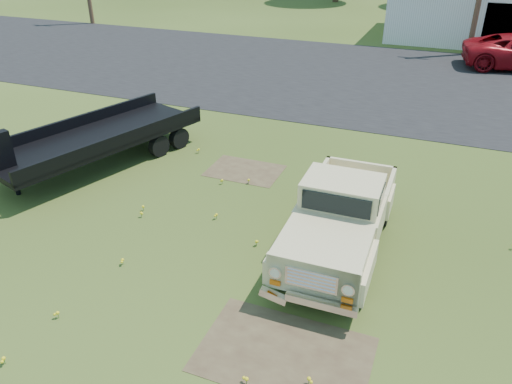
# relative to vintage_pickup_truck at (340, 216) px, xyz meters

# --- Properties ---
(ground) EXTENTS (140.00, 140.00, 0.00)m
(ground) POSITION_rel_vintage_pickup_truck_xyz_m (-1.62, -0.42, -0.94)
(ground) COLOR #304215
(ground) RESTS_ON ground
(asphalt_lot) EXTENTS (90.00, 14.00, 0.02)m
(asphalt_lot) POSITION_rel_vintage_pickup_truck_xyz_m (-1.62, 14.58, -0.94)
(asphalt_lot) COLOR black
(asphalt_lot) RESTS_ON ground
(dirt_patch_a) EXTENTS (3.00, 2.00, 0.01)m
(dirt_patch_a) POSITION_rel_vintage_pickup_truck_xyz_m (-0.12, -3.42, -0.94)
(dirt_patch_a) COLOR #453425
(dirt_patch_a) RESTS_ON ground
(dirt_patch_b) EXTENTS (2.20, 1.60, 0.01)m
(dirt_patch_b) POSITION_rel_vintage_pickup_truck_xyz_m (-3.62, 3.08, -0.94)
(dirt_patch_b) COLOR #453425
(dirt_patch_b) RESTS_ON ground
(commercial_building) EXTENTS (14.20, 8.20, 4.15)m
(commercial_building) POSITION_rel_vintage_pickup_truck_xyz_m (4.38, 26.57, 1.16)
(commercial_building) COLOR silver
(commercial_building) RESTS_ON ground
(vintage_pickup_truck) EXTENTS (2.07, 5.19, 1.88)m
(vintage_pickup_truck) POSITION_rel_vintage_pickup_truck_xyz_m (0.00, 0.00, 0.00)
(vintage_pickup_truck) COLOR #C4B884
(vintage_pickup_truck) RESTS_ON ground
(flatbed_trailer) EXTENTS (4.52, 7.56, 1.96)m
(flatbed_trailer) POSITION_rel_vintage_pickup_truck_xyz_m (-8.07, 1.94, 0.04)
(flatbed_trailer) COLOR black
(flatbed_trailer) RESTS_ON ground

